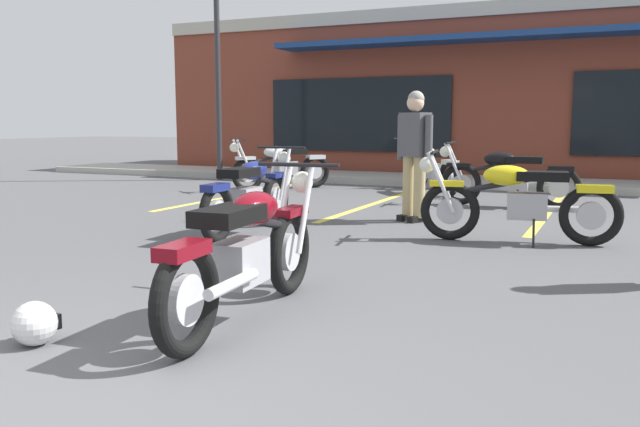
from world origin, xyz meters
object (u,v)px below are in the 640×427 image
motorcycle_foreground_classic (247,250)px  motorcycle_blue_standard (281,165)px  motorcycle_red_sportbike (430,167)px  motorcycle_silver_naked (517,200)px  motorcycle_green_cafe_racer (507,177)px  person_by_back_row (415,148)px  motorcycle_black_cruiser (250,193)px  parking_lot_lamp_post (214,20)px  helmet_on_pavement (35,323)px

motorcycle_foreground_classic → motorcycle_blue_standard: same height
motorcycle_red_sportbike → motorcycle_blue_standard: (-2.72, -0.61, 0.00)m
motorcycle_silver_naked → motorcycle_blue_standard: bearing=141.2°
motorcycle_green_cafe_racer → person_by_back_row: (-0.88, -2.00, 0.49)m
motorcycle_foreground_classic → motorcycle_red_sportbike: size_ratio=1.23×
motorcycle_blue_standard → person_by_back_row: size_ratio=1.09×
motorcycle_black_cruiser → parking_lot_lamp_post: (-4.20, 5.76, 2.97)m
motorcycle_red_sportbike → motorcycle_silver_naked: (2.16, -4.53, 0.00)m
motorcycle_silver_naked → helmet_on_pavement: (-2.06, -4.53, -0.33)m
motorcycle_black_cruiser → motorcycle_foreground_classic: bearing=-59.9°
motorcycle_blue_standard → helmet_on_pavement: 8.91m
motorcycle_black_cruiser → person_by_back_row: size_ratio=1.26×
motorcycle_black_cruiser → motorcycle_silver_naked: same height
motorcycle_red_sportbike → motorcycle_green_cafe_racer: size_ratio=0.82×
motorcycle_foreground_classic → motorcycle_blue_standard: bearing=116.2°
person_by_back_row → motorcycle_silver_naked: bearing=-36.1°
motorcycle_foreground_classic → motorcycle_red_sportbike: bearing=96.8°
motorcycle_red_sportbike → motorcycle_silver_naked: size_ratio=0.82×
motorcycle_silver_naked → helmet_on_pavement: bearing=-114.4°
motorcycle_red_sportbike → motorcycle_black_cruiser: 5.20m
motorcycle_silver_naked → parking_lot_lamp_post: bearing=144.1°
motorcycle_foreground_classic → helmet_on_pavement: (-0.86, -0.95, -0.33)m
motorcycle_silver_naked → helmet_on_pavement: size_ratio=8.07×
helmet_on_pavement → motorcycle_silver_naked: bearing=65.6°
motorcycle_blue_standard → person_by_back_row: bearing=-39.8°
motorcycle_green_cafe_racer → helmet_on_pavement: size_ratio=8.11×
motorcycle_silver_naked → person_by_back_row: (-1.44, 1.05, 0.49)m
motorcycle_foreground_classic → person_by_back_row: size_ratio=1.26×
motorcycle_red_sportbike → person_by_back_row: size_ratio=1.03×
person_by_back_row → motorcycle_foreground_classic: bearing=-87.0°
motorcycle_green_cafe_racer → person_by_back_row: size_ratio=1.26×
motorcycle_silver_naked → motorcycle_green_cafe_racer: same height
motorcycle_red_sportbike → parking_lot_lamp_post: (-4.96, 0.62, 2.97)m
motorcycle_foreground_classic → helmet_on_pavement: 1.33m
motorcycle_foreground_classic → person_by_back_row: 4.65m
motorcycle_foreground_classic → helmet_on_pavement: bearing=-132.2°
motorcycle_silver_naked → parking_lot_lamp_post: size_ratio=0.39×
motorcycle_silver_naked → motorcycle_black_cruiser: bearing=-168.1°
motorcycle_foreground_classic → motorcycle_black_cruiser: size_ratio=1.00×
motorcycle_blue_standard → parking_lot_lamp_post: size_ratio=0.34×
motorcycle_black_cruiser → person_by_back_row: bearing=48.3°
motorcycle_silver_naked → motorcycle_blue_standard: same height
motorcycle_red_sportbike → motorcycle_black_cruiser: bearing=-98.4°
motorcycle_foreground_classic → motorcycle_black_cruiser: same height
helmet_on_pavement → parking_lot_lamp_post: size_ratio=0.05×
motorcycle_silver_naked → motorcycle_green_cafe_racer: 3.10m
person_by_back_row → motorcycle_red_sportbike: bearing=101.7°
motorcycle_black_cruiser → parking_lot_lamp_post: bearing=126.1°
motorcycle_foreground_classic → motorcycle_silver_naked: (1.20, 3.58, 0.00)m
motorcycle_blue_standard → motorcycle_green_cafe_racer: size_ratio=0.86×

